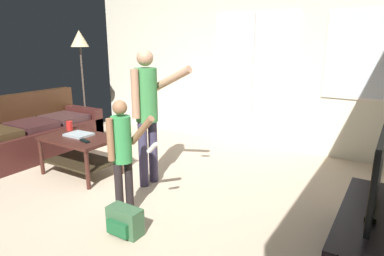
# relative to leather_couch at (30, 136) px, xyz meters

# --- Properties ---
(ground_plane) EXTENTS (5.54, 5.46, 0.02)m
(ground_plane) POSITION_rel_leather_couch_xyz_m (2.13, -0.35, -0.32)
(ground_plane) COLOR #CCB396
(wall_back_with_doors) EXTENTS (5.54, 0.09, 2.89)m
(wall_back_with_doors) POSITION_rel_leather_couch_xyz_m (2.22, 2.35, 1.10)
(wall_back_with_doors) COLOR silver
(wall_back_with_doors) RESTS_ON ground_plane
(leather_couch) EXTENTS (0.89, 2.03, 0.90)m
(leather_couch) POSITION_rel_leather_couch_xyz_m (0.00, 0.00, 0.00)
(leather_couch) COLOR #401C19
(leather_couch) RESTS_ON ground_plane
(coffee_table) EXTENTS (0.93, 0.62, 0.51)m
(coffee_table) POSITION_rel_leather_couch_xyz_m (1.25, -0.10, 0.06)
(coffee_table) COLOR #3F1E18
(coffee_table) RESTS_ON ground_plane
(tv_stand) EXTENTS (0.45, 1.38, 0.41)m
(tv_stand) POSITION_rel_leather_couch_xyz_m (4.57, -0.12, -0.10)
(tv_stand) COLOR black
(tv_stand) RESTS_ON ground_plane
(flat_screen_tv) EXTENTS (0.08, 0.95, 0.65)m
(flat_screen_tv) POSITION_rel_leather_couch_xyz_m (4.57, -0.12, 0.43)
(flat_screen_tv) COLOR black
(flat_screen_tv) RESTS_ON tv_stand
(person_adult) EXTENTS (0.70, 0.43, 1.60)m
(person_adult) POSITION_rel_leather_couch_xyz_m (2.19, 0.13, 0.66)
(person_adult) COLOR #38334E
(person_adult) RESTS_ON ground_plane
(person_child) EXTENTS (0.45, 0.31, 1.16)m
(person_child) POSITION_rel_leather_couch_xyz_m (2.48, -0.61, 0.39)
(person_child) COLOR black
(person_child) RESTS_ON ground_plane
(floor_lamp) EXTENTS (0.32, 0.32, 1.86)m
(floor_lamp) POSITION_rel_leather_couch_xyz_m (-0.30, 1.33, 1.30)
(floor_lamp) COLOR #38312F
(floor_lamp) RESTS_ON ground_plane
(backpack) EXTENTS (0.32, 0.20, 0.25)m
(backpack) POSITION_rel_leather_couch_xyz_m (2.69, -0.86, -0.18)
(backpack) COLOR #3B623F
(backpack) RESTS_ON ground_plane
(laptop_closed) EXTENTS (0.33, 0.26, 0.03)m
(laptop_closed) POSITION_rel_leather_couch_xyz_m (1.20, -0.07, 0.21)
(laptop_closed) COLOR #A9BABF
(laptop_closed) RESTS_ON coffee_table
(cup_near_edge) EXTENTS (0.08, 0.08, 0.12)m
(cup_near_edge) POSITION_rel_leather_couch_xyz_m (0.86, 0.06, 0.26)
(cup_near_edge) COLOR red
(cup_near_edge) RESTS_ON coffee_table
(cup_by_laptop) EXTENTS (0.08, 0.08, 0.10)m
(cup_by_laptop) POSITION_rel_leather_couch_xyz_m (1.61, 0.11, 0.25)
(cup_by_laptop) COLOR gold
(cup_by_laptop) RESTS_ON coffee_table
(tv_remote_black) EXTENTS (0.18, 0.09, 0.02)m
(tv_remote_black) POSITION_rel_leather_couch_xyz_m (1.48, -0.22, 0.21)
(tv_remote_black) COLOR black
(tv_remote_black) RESTS_ON coffee_table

